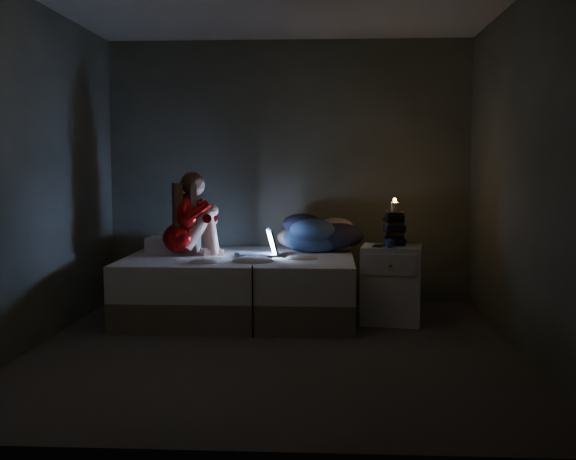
# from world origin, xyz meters

# --- Properties ---
(floor) EXTENTS (3.60, 3.80, 0.02)m
(floor) POSITION_xyz_m (0.00, 0.00, -0.01)
(floor) COLOR #403B37
(floor) RESTS_ON ground
(wall_back) EXTENTS (3.60, 0.02, 2.60)m
(wall_back) POSITION_xyz_m (0.00, 1.91, 1.30)
(wall_back) COLOR #373B2C
(wall_back) RESTS_ON ground
(wall_front) EXTENTS (3.60, 0.02, 2.60)m
(wall_front) POSITION_xyz_m (0.00, -1.91, 1.30)
(wall_front) COLOR #373B2C
(wall_front) RESTS_ON ground
(wall_left) EXTENTS (0.02, 3.80, 2.60)m
(wall_left) POSITION_xyz_m (-1.81, 0.00, 1.30)
(wall_left) COLOR #373B2C
(wall_left) RESTS_ON ground
(wall_right) EXTENTS (0.02, 3.80, 2.60)m
(wall_right) POSITION_xyz_m (1.81, 0.00, 1.30)
(wall_right) COLOR #373B2C
(wall_right) RESTS_ON ground
(bed) EXTENTS (2.02, 1.51, 0.56)m
(bed) POSITION_xyz_m (-0.38, 1.10, 0.28)
(bed) COLOR #B5B2AD
(bed) RESTS_ON ground
(pillow) EXTENTS (0.47, 0.33, 0.14)m
(pillow) POSITION_xyz_m (-1.06, 1.39, 0.62)
(pillow) COLOR silver
(pillow) RESTS_ON bed
(woman) EXTENTS (0.55, 0.45, 0.76)m
(woman) POSITION_xyz_m (-0.93, 1.07, 0.93)
(woman) COLOR #800107
(woman) RESTS_ON bed
(laptop) EXTENTS (0.41, 0.34, 0.26)m
(laptop) POSITION_xyz_m (-0.25, 1.08, 0.68)
(laptop) COLOR black
(laptop) RESTS_ON bed
(clothes_pile) EXTENTS (0.76, 0.69, 0.37)m
(clothes_pile) POSITION_xyz_m (0.27, 1.49, 0.74)
(clothes_pile) COLOR navy
(clothes_pile) RESTS_ON bed
(nightstand) EXTENTS (0.56, 0.52, 0.67)m
(nightstand) POSITION_xyz_m (0.95, 0.95, 0.34)
(nightstand) COLOR white
(nightstand) RESTS_ON ground
(book_stack) EXTENTS (0.19, 0.25, 0.31)m
(book_stack) POSITION_xyz_m (0.98, 1.01, 0.83)
(book_stack) COLOR black
(book_stack) RESTS_ON nightstand
(candle) EXTENTS (0.07, 0.07, 0.08)m
(candle) POSITION_xyz_m (0.98, 1.01, 1.02)
(candle) COLOR beige
(candle) RESTS_ON book_stack
(phone) EXTENTS (0.09, 0.15, 0.01)m
(phone) POSITION_xyz_m (0.84, 0.88, 0.68)
(phone) COLOR black
(phone) RESTS_ON nightstand
(blue_orb) EXTENTS (0.08, 0.08, 0.08)m
(blue_orb) POSITION_xyz_m (0.94, 0.79, 0.71)
(blue_orb) COLOR navy
(blue_orb) RESTS_ON nightstand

